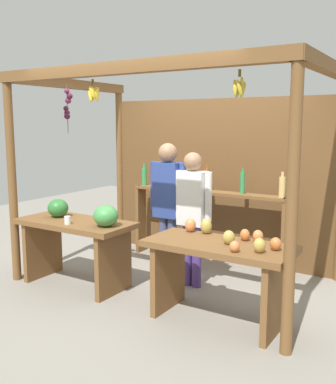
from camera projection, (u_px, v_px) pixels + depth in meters
The scene contains 7 objects.
ground_plane at pixel (177, 280), 5.39m from camera, with size 12.00×12.00×0.00m, color gray.
market_stall at pixel (197, 160), 5.60m from camera, with size 3.45×2.16×2.46m.
fruit_counter_left at pixel (78, 233), 5.12m from camera, with size 1.40×0.64×1.01m.
fruit_counter_right at pixel (219, 262), 4.19m from camera, with size 1.40×0.65×0.93m.
bottle_shelf_unit at pixel (206, 206), 5.92m from camera, with size 2.21×0.22×1.35m.
vendor_man at pixel (168, 199), 5.26m from camera, with size 0.48×0.22×1.66m.
vendor_woman at pixel (192, 207), 5.05m from camera, with size 0.48×0.21×1.56m.
Camera 1 is at (2.65, -4.44, 1.88)m, focal length 41.39 mm.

